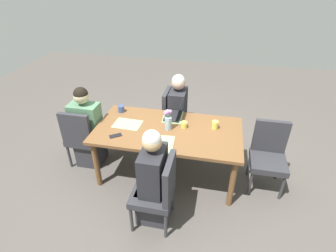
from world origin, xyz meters
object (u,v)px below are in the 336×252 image
(chair_near_left_near, at_px, (174,115))
(coffee_mug_near_right, at_px, (184,125))
(chair_head_right_left_far, at_px, (82,135))
(chair_head_left_right_near, at_px, (269,153))
(laptop_near_left_near, at_px, (175,114))
(person_far_left_mid, at_px, (153,183))
(person_near_left_near, at_px, (178,116))
(phone_black, at_px, (116,136))
(dining_table, at_px, (168,134))
(person_head_right_left_far, at_px, (88,131))
(coffee_mug_centre_left, at_px, (215,125))
(flower_vase, at_px, (168,119))
(coffee_mug_near_left, at_px, (121,109))
(chair_far_left_mid, at_px, (159,190))

(chair_near_left_near, bearing_deg, coffee_mug_near_right, 110.48)
(chair_head_right_left_far, distance_m, chair_head_left_right_near, 2.51)
(laptop_near_left_near, bearing_deg, person_far_left_mid, 88.37)
(person_near_left_near, distance_m, phone_black, 1.20)
(dining_table, height_order, chair_near_left_near, chair_near_left_near)
(person_far_left_mid, xyz_separation_m, person_head_right_left_far, (1.16, -0.80, 0.00))
(person_near_left_near, height_order, chair_head_right_left_far, person_near_left_near)
(person_near_left_near, bearing_deg, phone_black, 59.04)
(chair_head_left_right_near, height_order, coffee_mug_centre_left, chair_head_left_right_near)
(laptop_near_left_near, bearing_deg, chair_head_left_right_near, 168.64)
(chair_head_right_left_far, height_order, coffee_mug_near_right, chair_head_right_left_far)
(flower_vase, xyz_separation_m, coffee_mug_centre_left, (-0.59, -0.13, -0.09))
(chair_near_left_near, distance_m, flower_vase, 0.87)
(person_near_left_near, xyz_separation_m, flower_vase, (0.01, 0.72, 0.35))
(chair_head_right_left_far, xyz_separation_m, person_head_right_left_far, (-0.06, -0.07, 0.03))
(person_far_left_mid, bearing_deg, phone_black, -39.00)
(chair_near_left_near, distance_m, coffee_mug_centre_left, 0.96)
(coffee_mug_near_left, height_order, coffee_mug_centre_left, coffee_mug_centre_left)
(flower_vase, height_order, phone_black, flower_vase)
(person_far_left_mid, xyz_separation_m, laptop_near_left_near, (-0.03, -1.10, 0.25))
(chair_head_left_right_near, xyz_separation_m, coffee_mug_near_right, (1.10, -0.01, 0.27))
(chair_head_right_left_far, height_order, chair_head_left_right_near, same)
(chair_far_left_mid, bearing_deg, chair_head_left_right_near, -143.36)
(dining_table, xyz_separation_m, chair_head_left_right_near, (-1.29, -0.08, -0.16))
(person_head_right_left_far, relative_size, coffee_mug_centre_left, 11.62)
(person_far_left_mid, height_order, coffee_mug_near_right, person_far_left_mid)
(coffee_mug_centre_left, bearing_deg, chair_head_right_left_far, 6.06)
(chair_near_left_near, distance_m, coffee_mug_near_right, 0.80)
(dining_table, relative_size, coffee_mug_centre_left, 18.18)
(person_near_left_near, bearing_deg, dining_table, 89.63)
(coffee_mug_near_right, bearing_deg, coffee_mug_near_left, -13.93)
(coffee_mug_near_left, height_order, phone_black, coffee_mug_near_left)
(person_far_left_mid, bearing_deg, chair_head_right_left_far, -30.64)
(laptop_near_left_near, xyz_separation_m, phone_black, (0.63, 0.61, -0.04))
(dining_table, relative_size, chair_head_left_right_near, 2.08)
(dining_table, relative_size, coffee_mug_near_left, 19.86)
(person_far_left_mid, height_order, phone_black, person_far_left_mid)
(person_head_right_left_far, relative_size, coffee_mug_near_left, 12.69)
(flower_vase, height_order, coffee_mug_near_right, flower_vase)
(chair_far_left_mid, relative_size, person_far_left_mid, 0.75)
(dining_table, bearing_deg, chair_head_left_right_near, -176.49)
(person_near_left_near, bearing_deg, chair_head_left_right_near, 153.08)
(chair_head_left_right_near, relative_size, coffee_mug_centre_left, 8.75)
(chair_head_left_right_near, height_order, laptop_near_left_near, laptop_near_left_near)
(person_far_left_mid, distance_m, chair_head_right_left_far, 1.42)
(chair_near_left_near, bearing_deg, phone_black, 63.59)
(flower_vase, distance_m, coffee_mug_centre_left, 0.61)
(dining_table, relative_size, person_head_right_left_far, 1.56)
(laptop_near_left_near, xyz_separation_m, coffee_mug_near_right, (-0.16, 0.25, -0.00))
(person_near_left_near, distance_m, chair_head_left_right_near, 1.44)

